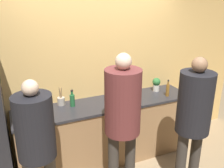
{
  "coord_description": "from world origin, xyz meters",
  "views": [
    {
      "loc": [
        -1.25,
        -2.69,
        2.41
      ],
      "look_at": [
        0.0,
        0.14,
        1.3
      ],
      "focal_mm": 40.0,
      "sensor_mm": 36.0,
      "label": 1
    }
  ],
  "objects_px": {
    "person_left": "(36,138)",
    "fruit_bowl": "(126,92)",
    "person_center": "(123,112)",
    "cup_red": "(109,98)",
    "bottle_amber": "(168,90)",
    "potted_plant": "(156,84)",
    "person_right": "(194,113)",
    "bottle_green": "(72,100)",
    "utensil_crock": "(61,101)"
  },
  "relations": [
    {
      "from": "person_center",
      "to": "fruit_bowl",
      "type": "distance_m",
      "value": 1.0
    },
    {
      "from": "utensil_crock",
      "to": "bottle_green",
      "type": "height_order",
      "value": "utensil_crock"
    },
    {
      "from": "fruit_bowl",
      "to": "bottle_amber",
      "type": "height_order",
      "value": "bottle_amber"
    },
    {
      "from": "cup_red",
      "to": "person_right",
      "type": "bearing_deg",
      "value": -59.14
    },
    {
      "from": "person_left",
      "to": "bottle_green",
      "type": "distance_m",
      "value": 0.95
    },
    {
      "from": "cup_red",
      "to": "potted_plant",
      "type": "distance_m",
      "value": 0.84
    },
    {
      "from": "person_left",
      "to": "person_right",
      "type": "height_order",
      "value": "person_right"
    },
    {
      "from": "bottle_green",
      "to": "person_left",
      "type": "bearing_deg",
      "value": -128.44
    },
    {
      "from": "person_center",
      "to": "cup_red",
      "type": "distance_m",
      "value": 0.82
    },
    {
      "from": "utensil_crock",
      "to": "person_left",
      "type": "bearing_deg",
      "value": -118.31
    },
    {
      "from": "person_left",
      "to": "fruit_bowl",
      "type": "bearing_deg",
      "value": 29.37
    },
    {
      "from": "utensil_crock",
      "to": "fruit_bowl",
      "type": "bearing_deg",
      "value": -1.94
    },
    {
      "from": "person_left",
      "to": "bottle_amber",
      "type": "xyz_separation_m",
      "value": [
        2.01,
        0.52,
        0.04
      ]
    },
    {
      "from": "utensil_crock",
      "to": "potted_plant",
      "type": "distance_m",
      "value": 1.52
    },
    {
      "from": "person_right",
      "to": "fruit_bowl",
      "type": "bearing_deg",
      "value": 105.81
    },
    {
      "from": "bottle_amber",
      "to": "potted_plant",
      "type": "relative_size",
      "value": 1.18
    },
    {
      "from": "utensil_crock",
      "to": "cup_red",
      "type": "relative_size",
      "value": 2.95
    },
    {
      "from": "person_center",
      "to": "person_left",
      "type": "bearing_deg",
      "value": 177.11
    },
    {
      "from": "fruit_bowl",
      "to": "bottle_amber",
      "type": "distance_m",
      "value": 0.64
    },
    {
      "from": "person_left",
      "to": "bottle_green",
      "type": "height_order",
      "value": "person_left"
    },
    {
      "from": "cup_red",
      "to": "bottle_green",
      "type": "bearing_deg",
      "value": 179.01
    },
    {
      "from": "bottle_green",
      "to": "utensil_crock",
      "type": "bearing_deg",
      "value": 141.66
    },
    {
      "from": "person_right",
      "to": "utensil_crock",
      "type": "distance_m",
      "value": 1.77
    },
    {
      "from": "person_center",
      "to": "bottle_amber",
      "type": "xyz_separation_m",
      "value": [
        1.04,
        0.57,
        -0.09
      ]
    },
    {
      "from": "person_right",
      "to": "bottle_green",
      "type": "height_order",
      "value": "person_right"
    },
    {
      "from": "person_center",
      "to": "utensil_crock",
      "type": "bearing_deg",
      "value": 119.79
    },
    {
      "from": "person_center",
      "to": "cup_red",
      "type": "xyz_separation_m",
      "value": [
        0.17,
        0.79,
        -0.15
      ]
    },
    {
      "from": "person_right",
      "to": "bottle_green",
      "type": "xyz_separation_m",
      "value": [
        -1.18,
        1.07,
        -0.05
      ]
    },
    {
      "from": "person_left",
      "to": "fruit_bowl",
      "type": "height_order",
      "value": "person_left"
    },
    {
      "from": "person_left",
      "to": "bottle_amber",
      "type": "height_order",
      "value": "person_left"
    },
    {
      "from": "person_left",
      "to": "fruit_bowl",
      "type": "relative_size",
      "value": 5.86
    },
    {
      "from": "fruit_bowl",
      "to": "bottle_amber",
      "type": "relative_size",
      "value": 1.08
    },
    {
      "from": "person_left",
      "to": "potted_plant",
      "type": "bearing_deg",
      "value": 21.27
    },
    {
      "from": "bottle_green",
      "to": "person_right",
      "type": "bearing_deg",
      "value": -42.12
    },
    {
      "from": "cup_red",
      "to": "potted_plant",
      "type": "xyz_separation_m",
      "value": [
        0.83,
        0.03,
        0.08
      ]
    },
    {
      "from": "person_right",
      "to": "cup_red",
      "type": "bearing_deg",
      "value": 120.86
    },
    {
      "from": "person_left",
      "to": "potted_plant",
      "type": "xyz_separation_m",
      "value": [
        1.98,
        0.77,
        0.06
      ]
    },
    {
      "from": "fruit_bowl",
      "to": "potted_plant",
      "type": "bearing_deg",
      "value": -5.29
    },
    {
      "from": "bottle_amber",
      "to": "bottle_green",
      "type": "bearing_deg",
      "value": 170.83
    },
    {
      "from": "utensil_crock",
      "to": "bottle_amber",
      "type": "height_order",
      "value": "utensil_crock"
    },
    {
      "from": "bottle_green",
      "to": "cup_red",
      "type": "height_order",
      "value": "bottle_green"
    },
    {
      "from": "bottle_amber",
      "to": "person_right",
      "type": "bearing_deg",
      "value": -105.78
    },
    {
      "from": "person_left",
      "to": "fruit_bowl",
      "type": "xyz_separation_m",
      "value": [
        1.45,
        0.82,
        -0.03
      ]
    },
    {
      "from": "utensil_crock",
      "to": "potted_plant",
      "type": "height_order",
      "value": "utensil_crock"
    },
    {
      "from": "person_right",
      "to": "potted_plant",
      "type": "relative_size",
      "value": 8.06
    },
    {
      "from": "person_right",
      "to": "fruit_bowl",
      "type": "relative_size",
      "value": 6.28
    },
    {
      "from": "person_left",
      "to": "person_center",
      "type": "height_order",
      "value": "person_center"
    },
    {
      "from": "potted_plant",
      "to": "person_right",
      "type": "bearing_deg",
      "value": -100.36
    },
    {
      "from": "bottle_amber",
      "to": "fruit_bowl",
      "type": "bearing_deg",
      "value": 151.79
    },
    {
      "from": "person_right",
      "to": "fruit_bowl",
      "type": "distance_m",
      "value": 1.19
    }
  ]
}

